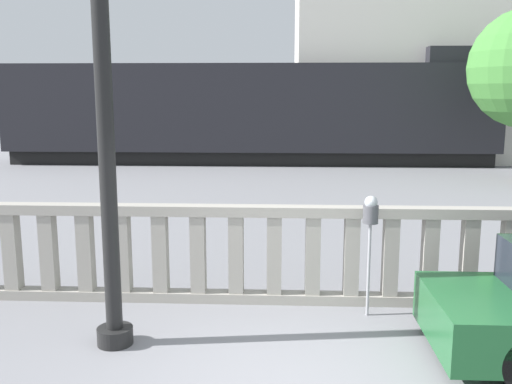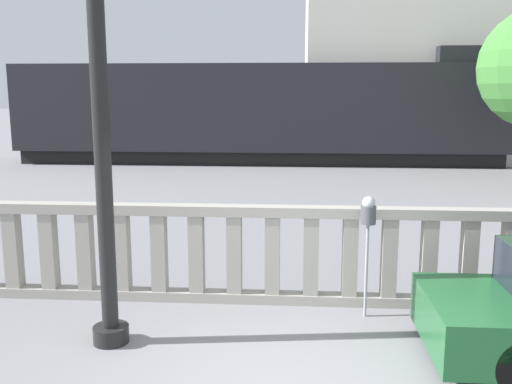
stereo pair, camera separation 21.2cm
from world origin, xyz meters
name	(u,v)px [view 1 (the left image)]	position (x,y,z in m)	size (l,w,h in m)	color
balustrade	(293,255)	(0.00, 2.40, 0.68)	(13.75, 0.24, 1.37)	#9E998E
lamppost	(101,41)	(-2.09, 1.00, 3.43)	(0.41, 0.41, 6.39)	black
parking_meter	(370,218)	(0.97, 2.00, 1.31)	(0.20, 0.20, 1.60)	#99999E
train_near	(253,112)	(-1.34, 17.68, 2.05)	(19.15, 2.61, 4.49)	black
building_block	(449,19)	(7.07, 21.18, 5.98)	(13.32, 8.01, 11.96)	beige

